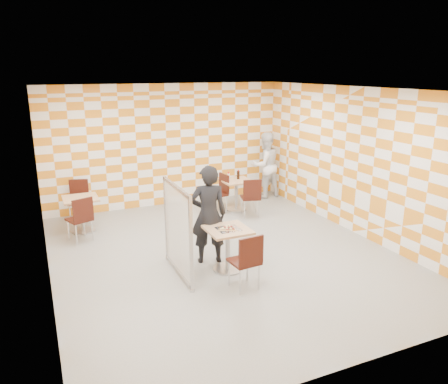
# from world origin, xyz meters

# --- Properties ---
(room_shell) EXTENTS (7.00, 7.00, 7.00)m
(room_shell) POSITION_xyz_m (0.00, 0.54, 1.50)
(room_shell) COLOR gray
(room_shell) RESTS_ON ground
(main_table) EXTENTS (0.70, 0.70, 0.75)m
(main_table) POSITION_xyz_m (-0.19, -0.61, 0.51)
(main_table) COLOR tan
(main_table) RESTS_ON ground
(second_table) EXTENTS (0.70, 0.70, 0.75)m
(second_table) POSITION_xyz_m (1.38, 2.35, 0.51)
(second_table) COLOR tan
(second_table) RESTS_ON ground
(empty_table) EXTENTS (0.70, 0.70, 0.75)m
(empty_table) POSITION_xyz_m (-2.24, 2.32, 0.51)
(empty_table) COLOR tan
(empty_table) RESTS_ON ground
(chair_main_front) EXTENTS (0.45, 0.46, 0.92)m
(chair_main_front) POSITION_xyz_m (-0.21, -1.38, 0.54)
(chair_main_front) COLOR #36120A
(chair_main_front) RESTS_ON ground
(chair_second_front) EXTENTS (0.52, 0.53, 0.92)m
(chair_second_front) POSITION_xyz_m (1.45, 1.69, 0.54)
(chair_second_front) COLOR #36120A
(chair_second_front) RESTS_ON ground
(chair_second_side) EXTENTS (0.48, 0.47, 0.92)m
(chair_second_side) POSITION_xyz_m (0.96, 2.36, 0.54)
(chair_second_side) COLOR #36120A
(chair_second_side) RESTS_ON ground
(chair_empty_near) EXTENTS (0.54, 0.55, 0.92)m
(chair_empty_near) POSITION_xyz_m (-2.31, 1.71, 0.54)
(chair_empty_near) COLOR #36120A
(chair_empty_near) RESTS_ON ground
(chair_empty_far) EXTENTS (0.52, 0.53, 0.92)m
(chair_empty_far) POSITION_xyz_m (-2.20, 3.12, 0.54)
(chair_empty_far) COLOR #36120A
(chair_empty_far) RESTS_ON ground
(partition) EXTENTS (0.08, 1.38, 1.55)m
(partition) POSITION_xyz_m (-1.01, -0.44, 0.79)
(partition) COLOR white
(partition) RESTS_ON ground
(man_dark) EXTENTS (0.73, 0.57, 1.76)m
(man_dark) POSITION_xyz_m (-0.35, -0.15, 0.88)
(man_dark) COLOR black
(man_dark) RESTS_ON ground
(man_white) EXTENTS (0.90, 0.74, 1.74)m
(man_white) POSITION_xyz_m (2.55, 3.05, 0.87)
(man_white) COLOR white
(man_white) RESTS_ON ground
(pizza_on_foil) EXTENTS (0.40, 0.40, 0.04)m
(pizza_on_foil) POSITION_xyz_m (-0.19, -0.62, 0.77)
(pizza_on_foil) COLOR silver
(pizza_on_foil) RESTS_ON main_table
(sport_bottle) EXTENTS (0.06, 0.06, 0.20)m
(sport_bottle) POSITION_xyz_m (1.20, 2.43, 0.84)
(sport_bottle) COLOR white
(sport_bottle) RESTS_ON second_table
(soda_bottle) EXTENTS (0.07, 0.07, 0.23)m
(soda_bottle) POSITION_xyz_m (1.46, 2.42, 0.85)
(soda_bottle) COLOR black
(soda_bottle) RESTS_ON second_table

